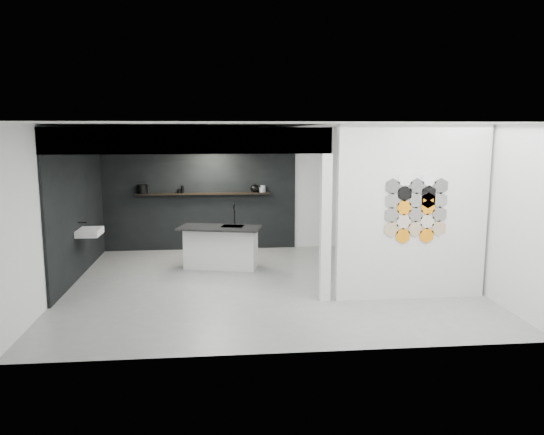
{
  "coord_description": "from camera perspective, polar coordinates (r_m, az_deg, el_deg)",
  "views": [
    {
      "loc": [
        -0.84,
        -9.1,
        2.69
      ],
      "look_at": [
        0.1,
        0.3,
        1.15
      ],
      "focal_mm": 35.0,
      "sensor_mm": 36.0,
      "label": 1
    }
  ],
  "objects": [
    {
      "name": "bottle_dark",
      "position": [
        12.06,
        -9.61,
        3.01
      ],
      "size": [
        0.07,
        0.07,
        0.17
      ],
      "primitive_type": "cylinder",
      "rotation": [
        0.0,
        0.0,
        0.13
      ],
      "color": "black",
      "rests_on": "display_shelf"
    },
    {
      "name": "partition_panel",
      "position": [
        8.75,
        14.85,
        0.48
      ],
      "size": [
        2.45,
        0.15,
        2.8
      ],
      "primitive_type": "cube",
      "color": "silver",
      "rests_on": "floor"
    },
    {
      "name": "glass_bowl",
      "position": [
        12.08,
        -1.08,
        2.98
      ],
      "size": [
        0.17,
        0.17,
        0.1
      ],
      "primitive_type": "cylinder",
      "rotation": [
        0.0,
        0.0,
        -0.24
      ],
      "color": "gray",
      "rests_on": "display_shelf"
    },
    {
      "name": "wall_basin",
      "position": [
        10.35,
        -19.02,
        -1.49
      ],
      "size": [
        0.4,
        0.6,
        0.12
      ],
      "primitive_type": "cube",
      "color": "silver",
      "rests_on": "bay_clad_left"
    },
    {
      "name": "fascia_beam",
      "position": [
        8.19,
        -9.02,
        8.17
      ],
      "size": [
        4.4,
        0.16,
        0.4
      ],
      "primitive_type": "cube",
      "color": "silver",
      "rests_on": "corner_column"
    },
    {
      "name": "kitchen_island",
      "position": [
        10.57,
        -5.52,
        -3.12
      ],
      "size": [
        1.71,
        1.06,
        1.28
      ],
      "rotation": [
        0.0,
        0.0,
        -0.24
      ],
      "color": "silver",
      "rests_on": "floor"
    },
    {
      "name": "glass_vase",
      "position": [
        12.07,
        -0.97,
        3.11
      ],
      "size": [
        0.13,
        0.13,
        0.16
      ],
      "primitive_type": "cylinder",
      "rotation": [
        0.0,
        0.0,
        -0.18
      ],
      "color": "gray",
      "rests_on": "display_shelf"
    },
    {
      "name": "stockpot",
      "position": [
        12.15,
        -13.78,
        2.98
      ],
      "size": [
        0.3,
        0.3,
        0.2
      ],
      "primitive_type": "cylinder",
      "rotation": [
        0.0,
        0.0,
        -0.27
      ],
      "color": "black",
      "rests_on": "display_shelf"
    },
    {
      "name": "bay_clad_left",
      "position": [
        10.55,
        -20.08,
        0.43
      ],
      "size": [
        0.04,
        4.0,
        2.35
      ],
      "primitive_type": "cube",
      "color": "black",
      "rests_on": "floor"
    },
    {
      "name": "utensil_cup",
      "position": [
        12.07,
        -9.97,
        2.81
      ],
      "size": [
        0.07,
        0.07,
        0.09
      ],
      "primitive_type": "cylinder",
      "rotation": [
        0.0,
        0.0,
        -0.01
      ],
      "color": "black",
      "rests_on": "display_shelf"
    },
    {
      "name": "display_shelf",
      "position": [
        12.05,
        -7.39,
        2.56
      ],
      "size": [
        3.0,
        0.15,
        0.04
      ],
      "primitive_type": "cube",
      "color": "black",
      "rests_on": "bay_clad_back"
    },
    {
      "name": "hex_tile_cluster",
      "position": [
        8.67,
        15.28,
        1.08
      ],
      "size": [
        1.04,
        0.02,
        1.16
      ],
      "color": "tan",
      "rests_on": "partition_panel"
    },
    {
      "name": "bay_clad_back",
      "position": [
        12.17,
        -7.83,
        2.02
      ],
      "size": [
        4.4,
        0.04,
        2.35
      ],
      "primitive_type": "cube",
      "color": "black",
      "rests_on": "floor"
    },
    {
      "name": "floor",
      "position": [
        9.53,
        -0.42,
        -7.17
      ],
      "size": [
        7.0,
        6.0,
        0.01
      ],
      "primitive_type": "cube",
      "color": "slate"
    },
    {
      "name": "corner_column",
      "position": [
        8.4,
        5.77,
        -1.17
      ],
      "size": [
        0.16,
        0.16,
        2.35
      ],
      "primitive_type": "cube",
      "color": "silver",
      "rests_on": "floor"
    },
    {
      "name": "bulkhead",
      "position": [
        10.11,
        -8.41,
        8.37
      ],
      "size": [
        4.4,
        4.0,
        0.4
      ],
      "primitive_type": "cube",
      "color": "silver",
      "rests_on": "corner_column"
    },
    {
      "name": "kettle",
      "position": [
        12.06,
        -1.86,
        3.15
      ],
      "size": [
        0.23,
        0.23,
        0.18
      ],
      "primitive_type": "ellipsoid",
      "rotation": [
        0.0,
        0.0,
        0.11
      ],
      "color": "black",
      "rests_on": "display_shelf"
    }
  ]
}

